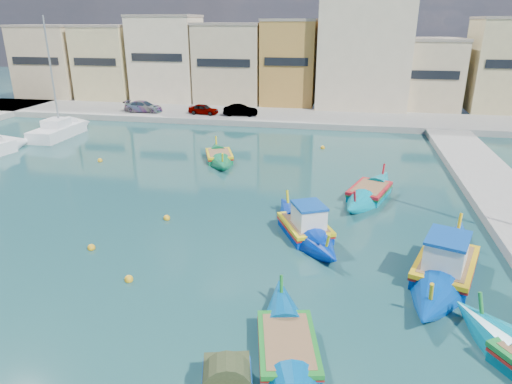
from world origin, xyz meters
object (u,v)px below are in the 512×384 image
(luzzu_cyan_mid, at_px, (369,193))
(church_block, at_px, (364,36))
(luzzu_blue_cabin, at_px, (305,229))
(luzzu_blue_south, at_px, (288,350))
(luzzu_green, at_px, (219,157))
(yacht_north, at_px, (69,128))
(luzzu_turquoise_cabin, at_px, (445,268))

(luzzu_cyan_mid, bearing_deg, church_block, 90.41)
(luzzu_blue_cabin, distance_m, luzzu_blue_south, 8.97)
(church_block, relative_size, luzzu_green, 2.62)
(luzzu_green, bearing_deg, yacht_north, 159.54)
(luzzu_blue_cabin, bearing_deg, luzzu_blue_south, -88.18)
(luzzu_turquoise_cabin, xyz_separation_m, luzzu_green, (-13.82, 14.54, -0.14))
(luzzu_blue_cabin, xyz_separation_m, luzzu_cyan_mid, (3.34, 5.99, -0.09))
(luzzu_blue_cabin, distance_m, luzzu_green, 14.05)
(luzzu_green, xyz_separation_m, luzzu_blue_south, (7.98, -20.72, -0.01))
(church_block, bearing_deg, luzzu_turquoise_cabin, -85.57)
(church_block, bearing_deg, luzzu_blue_south, -93.63)
(luzzu_turquoise_cabin, distance_m, luzzu_cyan_mid, 9.21)
(luzzu_cyan_mid, xyz_separation_m, luzzu_green, (-11.04, 5.76, -0.01))
(luzzu_turquoise_cabin, relative_size, yacht_north, 0.87)
(luzzu_blue_cabin, height_order, luzzu_blue_south, luzzu_blue_cabin)
(church_block, distance_m, luzzu_blue_cabin, 36.88)
(luzzu_cyan_mid, xyz_separation_m, luzzu_blue_south, (-3.06, -14.96, -0.02))
(luzzu_blue_south, bearing_deg, luzzu_cyan_mid, 78.46)
(church_block, distance_m, luzzu_green, 27.65)
(church_block, height_order, luzzu_cyan_mid, church_block)
(church_block, relative_size, luzzu_blue_cabin, 2.45)
(luzzu_turquoise_cabin, relative_size, luzzu_blue_south, 1.25)
(luzzu_cyan_mid, height_order, yacht_north, yacht_north)
(luzzu_turquoise_cabin, height_order, yacht_north, yacht_north)
(luzzu_blue_cabin, height_order, luzzu_cyan_mid, luzzu_blue_cabin)
(church_block, distance_m, luzzu_blue_south, 45.65)
(luzzu_cyan_mid, relative_size, yacht_north, 0.72)
(church_block, xyz_separation_m, luzzu_cyan_mid, (0.21, -29.86, -8.16))
(church_block, height_order, luzzu_turquoise_cabin, church_block)
(luzzu_green, distance_m, luzzu_blue_south, 22.21)
(luzzu_blue_south, bearing_deg, church_block, 86.37)
(luzzu_blue_cabin, xyz_separation_m, luzzu_blue_south, (0.28, -8.97, -0.10))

